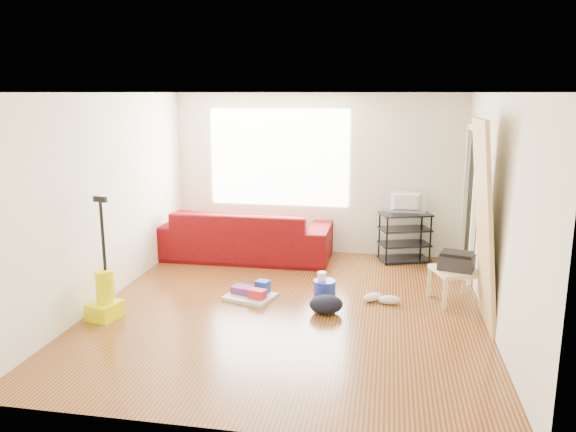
% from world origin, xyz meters
% --- Properties ---
extents(room, '(4.51, 5.01, 2.51)m').
position_xyz_m(room, '(0.07, 0.15, 1.25)').
color(room, '#502310').
rests_on(room, ground).
extents(sofa, '(2.64, 1.03, 0.77)m').
position_xyz_m(sofa, '(-1.05, 1.95, 0.00)').
color(sofa, '#3F0508').
rests_on(sofa, ground).
extents(tv_stand, '(0.83, 0.63, 0.74)m').
position_xyz_m(tv_stand, '(1.38, 2.22, 0.38)').
color(tv_stand, black).
rests_on(tv_stand, ground).
extents(tv, '(0.58, 0.08, 0.33)m').
position_xyz_m(tv, '(1.38, 2.22, 0.90)').
color(tv, black).
rests_on(tv, tv_stand).
extents(side_table, '(0.65, 0.65, 0.42)m').
position_xyz_m(side_table, '(1.95, 0.57, 0.35)').
color(side_table, tan).
rests_on(side_table, ground).
extents(printer, '(0.47, 0.41, 0.21)m').
position_xyz_m(printer, '(1.95, 0.57, 0.52)').
color(printer, black).
rests_on(printer, side_table).
extents(bucket, '(0.32, 0.32, 0.27)m').
position_xyz_m(bucket, '(0.39, 0.31, 0.00)').
color(bucket, '#1D2DA8').
rests_on(bucket, ground).
extents(toilet_paper, '(0.11, 0.11, 0.10)m').
position_xyz_m(toilet_paper, '(0.35, 0.32, 0.18)').
color(toilet_paper, white).
rests_on(toilet_paper, bucket).
extents(cleaning_tray, '(0.67, 0.59, 0.20)m').
position_xyz_m(cleaning_tray, '(-0.52, 0.25, 0.06)').
color(cleaning_tray, silver).
rests_on(cleaning_tray, ground).
extents(backpack, '(0.46, 0.40, 0.21)m').
position_xyz_m(backpack, '(0.45, -0.07, 0.00)').
color(backpack, black).
rests_on(backpack, ground).
extents(sneakers, '(0.48, 0.26, 0.11)m').
position_xyz_m(sneakers, '(1.07, 0.38, 0.05)').
color(sneakers, silver).
rests_on(sneakers, ground).
extents(vacuum, '(0.36, 0.39, 1.39)m').
position_xyz_m(vacuum, '(-2.00, -0.64, 0.26)').
color(vacuum, '#E1DF00').
rests_on(vacuum, ground).
extents(door_panel, '(0.28, 0.90, 2.24)m').
position_xyz_m(door_panel, '(2.13, -0.03, 0.00)').
color(door_panel, tan).
rests_on(door_panel, ground).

